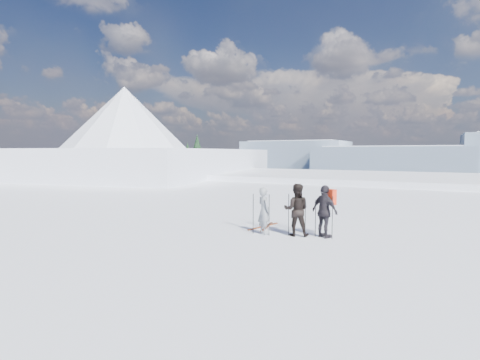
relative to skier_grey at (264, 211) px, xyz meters
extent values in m
plane|color=white|center=(0.81, 56.45, -18.27)|extent=(220.00, 208.01, 71.62)
cube|color=white|center=(0.81, 26.45, -7.27)|extent=(180.00, 16.00, 14.00)
plane|color=#21344D|center=(0.81, 286.45, -30.77)|extent=(820.00, 820.00, 0.00)
cube|color=slate|center=(-279.19, 436.45, -13.77)|extent=(150.00, 80.00, 34.00)
cube|color=white|center=(-279.19, 436.45, 0.23)|extent=(127.50, 70.00, 8.00)
cube|color=slate|center=(-159.19, 466.45, -7.77)|extent=(130.00, 80.00, 46.00)
cube|color=white|center=(-159.19, 466.45, 12.23)|extent=(110.50, 70.00, 8.00)
cube|color=slate|center=(-39.19, 436.45, -11.77)|extent=(160.00, 80.00, 38.00)
cube|color=white|center=(-39.19, 436.45, 4.23)|extent=(136.00, 70.00, 8.00)
cube|color=white|center=(-27.19, 24.45, -5.77)|extent=(29.19, 35.68, 16.00)
cone|color=white|center=(-24.19, 18.45, 4.23)|extent=(18.00, 18.00, 9.00)
cone|color=white|center=(-32.19, 28.45, 0.23)|extent=(16.00, 16.00, 8.00)
cube|color=#2D2B28|center=(-21.19, 32.45, -9.77)|extent=(21.55, 17.87, 14.25)
cone|color=black|center=(-18.19, 31.45, -3.77)|extent=(5.60, 5.60, 10.00)
cone|color=black|center=(-19.19, 26.45, -3.27)|extent=(6.16, 6.16, 11.00)
cone|color=black|center=(-17.19, 28.45, -3.77)|extent=(5.60, 5.60, 10.00)
cone|color=black|center=(-23.19, 30.45, -2.27)|extent=(7.28, 7.28, 13.00)
cone|color=black|center=(-26.19, 32.45, -2.77)|extent=(6.72, 6.72, 12.00)
cone|color=black|center=(-21.19, 24.45, -4.27)|extent=(5.04, 5.04, 9.00)
cone|color=black|center=(-24.19, 27.45, -3.27)|extent=(6.16, 6.16, 11.00)
imported|color=gray|center=(0.00, 0.00, 0.00)|extent=(0.67, 0.64, 1.55)
imported|color=black|center=(1.04, 0.25, 0.08)|extent=(0.97, 0.85, 1.70)
imported|color=black|center=(1.92, 0.40, 0.06)|extent=(1.06, 0.80, 1.67)
cube|color=red|center=(2.03, 0.62, 1.14)|extent=(0.41, 0.34, 0.49)
cylinder|color=black|center=(-0.34, -0.12, -0.11)|extent=(0.02, 0.02, 1.33)
cylinder|color=black|center=(0.24, -0.12, -0.10)|extent=(0.02, 0.02, 1.34)
cylinder|color=black|center=(0.81, 0.14, -0.09)|extent=(0.02, 0.02, 1.37)
cylinder|color=black|center=(1.36, 0.17, -0.16)|extent=(0.02, 0.02, 1.23)
cylinder|color=black|center=(1.64, 0.35, -0.17)|extent=(0.02, 0.02, 1.20)
cylinder|color=black|center=(2.18, 0.32, -0.10)|extent=(0.02, 0.02, 1.34)
cube|color=black|center=(-0.50, 1.06, -0.76)|extent=(0.50, 1.67, 0.03)
cube|color=black|center=(-0.36, 1.06, -0.76)|extent=(0.41, 1.69, 0.03)
camera|label=1|loc=(4.95, -11.20, 1.95)|focal=28.00mm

